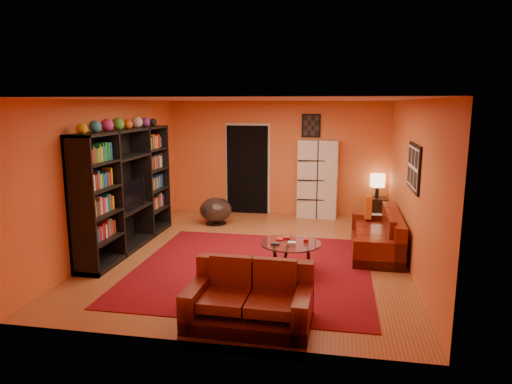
% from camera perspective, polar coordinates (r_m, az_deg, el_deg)
% --- Properties ---
extents(floor, '(6.00, 6.00, 0.00)m').
position_cam_1_polar(floor, '(7.88, -0.24, -7.75)').
color(floor, brown).
rests_on(floor, ground).
extents(ceiling, '(6.00, 6.00, 0.00)m').
position_cam_1_polar(ceiling, '(7.46, -0.25, 11.51)').
color(ceiling, white).
rests_on(ceiling, wall_back).
extents(wall_back, '(6.00, 0.00, 6.00)m').
position_cam_1_polar(wall_back, '(10.50, 2.72, 4.24)').
color(wall_back, '#D9632F').
rests_on(wall_back, floor).
extents(wall_front, '(6.00, 0.00, 6.00)m').
position_cam_1_polar(wall_front, '(4.71, -6.86, -4.27)').
color(wall_front, '#D9632F').
rests_on(wall_front, floor).
extents(wall_left, '(0.00, 6.00, 6.00)m').
position_cam_1_polar(wall_left, '(8.38, -17.32, 2.03)').
color(wall_left, '#D9632F').
rests_on(wall_left, floor).
extents(wall_right, '(0.00, 6.00, 6.00)m').
position_cam_1_polar(wall_right, '(7.53, 18.81, 0.98)').
color(wall_right, '#D9632F').
rests_on(wall_right, floor).
extents(rug, '(3.60, 3.60, 0.01)m').
position_cam_1_polar(rug, '(7.22, -0.46, -9.51)').
color(rug, '#5C0A12').
rests_on(rug, floor).
extents(doorway, '(0.95, 0.10, 2.04)m').
position_cam_1_polar(doorway, '(10.61, -1.08, 2.80)').
color(doorway, black).
rests_on(doorway, floor).
extents(wall_art_right, '(0.03, 1.00, 0.70)m').
position_cam_1_polar(wall_art_right, '(7.19, 19.14, 2.93)').
color(wall_art_right, black).
rests_on(wall_art_right, wall_right).
extents(wall_art_back, '(0.42, 0.03, 0.52)m').
position_cam_1_polar(wall_art_back, '(10.35, 6.90, 8.24)').
color(wall_art_back, black).
rests_on(wall_art_back, wall_back).
extents(entertainment_unit, '(0.45, 3.00, 2.10)m').
position_cam_1_polar(entertainment_unit, '(8.32, -15.84, 0.30)').
color(entertainment_unit, black).
rests_on(entertainment_unit, floor).
extents(tv, '(0.87, 0.11, 0.50)m').
position_cam_1_polar(tv, '(8.27, -15.65, -0.31)').
color(tv, black).
rests_on(tv, entertainment_unit).
extents(sofa, '(0.83, 1.95, 0.85)m').
position_cam_1_polar(sofa, '(8.18, 15.31, -5.33)').
color(sofa, '#53120B').
rests_on(sofa, rug).
extents(loveseat, '(1.46, 0.90, 0.85)m').
position_cam_1_polar(loveseat, '(5.49, -0.71, -13.16)').
color(loveseat, '#53120B').
rests_on(loveseat, rug).
extents(throw_pillow, '(0.12, 0.42, 0.42)m').
position_cam_1_polar(throw_pillow, '(8.88, 13.81, -1.71)').
color(throw_pillow, '#CD5A16').
rests_on(throw_pillow, sofa).
extents(coffee_table, '(0.93, 0.93, 0.46)m').
position_cam_1_polar(coffee_table, '(6.97, 4.32, -6.69)').
color(coffee_table, silver).
rests_on(coffee_table, floor).
extents(storage_cabinet, '(0.89, 0.44, 1.74)m').
position_cam_1_polar(storage_cabinet, '(10.29, 7.71, 1.60)').
color(storage_cabinet, silver).
rests_on(storage_cabinet, floor).
extents(bowl_chair, '(0.69, 0.69, 0.56)m').
position_cam_1_polar(bowl_chair, '(9.77, -5.05, -2.26)').
color(bowl_chair, black).
rests_on(bowl_chair, floor).
extents(side_table, '(0.42, 0.42, 0.50)m').
position_cam_1_polar(side_table, '(10.38, 14.79, -2.08)').
color(side_table, black).
rests_on(side_table, floor).
extents(table_lamp, '(0.32, 0.32, 0.53)m').
position_cam_1_polar(table_lamp, '(10.27, 14.96, 1.33)').
color(table_lamp, black).
rests_on(table_lamp, side_table).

